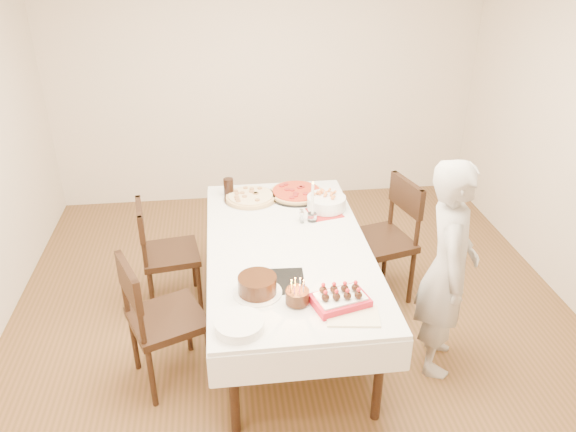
{
  "coord_description": "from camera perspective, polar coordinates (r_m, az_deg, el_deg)",
  "views": [
    {
      "loc": [
        -0.49,
        -3.31,
        2.8
      ],
      "look_at": [
        -0.07,
        0.1,
        0.98
      ],
      "focal_mm": 35.0,
      "sensor_mm": 36.0,
      "label": 1
    }
  ],
  "objects": [
    {
      "name": "pizza_white",
      "position": [
        4.65,
        -3.82,
        1.92
      ],
      "size": [
        0.48,
        0.48,
        0.04
      ],
      "primitive_type": "cylinder",
      "rotation": [
        0.0,
        0.0,
        0.06
      ],
      "color": "beige",
      "rests_on": "dining_table"
    },
    {
      "name": "dining_table",
      "position": [
        4.21,
        -0.0,
        -7.35
      ],
      "size": [
        1.25,
        2.19,
        0.75
      ],
      "primitive_type": "cube",
      "rotation": [
        0.0,
        0.0,
        -0.05
      ],
      "color": "white",
      "rests_on": "floor"
    },
    {
      "name": "red_placemat",
      "position": [
        4.45,
        3.74,
        0.31
      ],
      "size": [
        0.29,
        0.29,
        0.01
      ],
      "primitive_type": "cube",
      "rotation": [
        0.0,
        0.0,
        0.22
      ],
      "color": "#B21E1E",
      "rests_on": "dining_table"
    },
    {
      "name": "person",
      "position": [
        3.84,
        15.92,
        -5.22
      ],
      "size": [
        0.53,
        0.65,
        1.55
      ],
      "primitive_type": "imported",
      "rotation": [
        0.0,
        0.0,
        1.25
      ],
      "color": "beige",
      "rests_on": "floor"
    },
    {
      "name": "taper_candle",
      "position": [
        4.25,
        2.51,
        1.53
      ],
      "size": [
        0.08,
        0.08,
        0.34
      ],
      "primitive_type": "cylinder",
      "rotation": [
        0.0,
        0.0,
        0.15
      ],
      "color": "white",
      "rests_on": "dining_table"
    },
    {
      "name": "box_lid",
      "position": [
        3.35,
        6.58,
        -10.12
      ],
      "size": [
        0.33,
        0.25,
        0.03
      ],
      "primitive_type": "cube",
      "rotation": [
        0.0,
        0.0,
        -0.14
      ],
      "color": "beige",
      "rests_on": "dining_table"
    },
    {
      "name": "pasta_bowl",
      "position": [
        4.48,
        3.91,
        1.38
      ],
      "size": [
        0.31,
        0.31,
        0.1
      ],
      "primitive_type": "cylinder",
      "rotation": [
        0.0,
        0.0,
        0.01
      ],
      "color": "white",
      "rests_on": "dining_table"
    },
    {
      "name": "floor",
      "position": [
        4.37,
        1.07,
        -12.07
      ],
      "size": [
        5.0,
        5.0,
        0.0
      ],
      "primitive_type": "plane",
      "color": "brown",
      "rests_on": "ground"
    },
    {
      "name": "cola_glass",
      "position": [
        4.71,
        -6.05,
        2.91
      ],
      "size": [
        0.1,
        0.1,
        0.16
      ],
      "primitive_type": "cylinder",
      "rotation": [
        0.0,
        0.0,
        -0.18
      ],
      "color": "black",
      "rests_on": "dining_table"
    },
    {
      "name": "chair_left_savory",
      "position": [
        4.54,
        -11.82,
        -3.8
      ],
      "size": [
        0.54,
        0.54,
        0.92
      ],
      "primitive_type": null,
      "rotation": [
        0.0,
        0.0,
        3.29
      ],
      "color": "black",
      "rests_on": "floor"
    },
    {
      "name": "china_plate",
      "position": [
        3.53,
        -4.11,
        -7.66
      ],
      "size": [
        0.21,
        0.21,
        0.01
      ],
      "primitive_type": "cylinder",
      "rotation": [
        0.0,
        0.0,
        0.12
      ],
      "color": "white",
      "rests_on": "dining_table"
    },
    {
      "name": "strawberry_box",
      "position": [
        3.41,
        5.33,
        -8.42
      ],
      "size": [
        0.37,
        0.3,
        0.08
      ],
      "primitive_type": null,
      "rotation": [
        0.0,
        0.0,
        0.27
      ],
      "color": "#AC1324",
      "rests_on": "dining_table"
    },
    {
      "name": "pizza_pepperoni",
      "position": [
        4.72,
        0.85,
        2.39
      ],
      "size": [
        0.64,
        0.64,
        0.04
      ],
      "primitive_type": "cylinder",
      "rotation": [
        0.0,
        0.0,
        0.43
      ],
      "color": "red",
      "rests_on": "dining_table"
    },
    {
      "name": "wall_back",
      "position": [
        6.01,
        -2.25,
        13.87
      ],
      "size": [
        4.5,
        0.04,
        2.7
      ],
      "primitive_type": "cube",
      "color": "beige",
      "rests_on": "floor"
    },
    {
      "name": "chair_left_dessert",
      "position": [
        3.82,
        -12.15,
        -10.18
      ],
      "size": [
        0.65,
        0.65,
        0.98
      ],
      "primitive_type": null,
      "rotation": [
        0.0,
        0.0,
        3.53
      ],
      "color": "black",
      "rests_on": "floor"
    },
    {
      "name": "shaker_pair",
      "position": [
        4.27,
        1.44,
        -0.15
      ],
      "size": [
        0.08,
        0.08,
        0.09
      ],
      "primitive_type": null,
      "rotation": [
        0.0,
        0.0,
        -0.04
      ],
      "color": "white",
      "rests_on": "dining_table"
    },
    {
      "name": "plate_stack",
      "position": [
        3.24,
        -4.96,
        -10.95
      ],
      "size": [
        0.33,
        0.33,
        0.06
      ],
      "primitive_type": "cylinder",
      "rotation": [
        0.0,
        0.0,
        0.17
      ],
      "color": "white",
      "rests_on": "dining_table"
    },
    {
      "name": "cake_board",
      "position": [
        3.62,
        -0.68,
        -6.68
      ],
      "size": [
        0.31,
        0.31,
        0.01
      ],
      "primitive_type": "cube",
      "rotation": [
        0.0,
        0.0,
        -0.06
      ],
      "color": "black",
      "rests_on": "dining_table"
    },
    {
      "name": "birthday_cake",
      "position": [
        3.38,
        0.95,
        -7.7
      ],
      "size": [
        0.19,
        0.19,
        0.15
      ],
      "primitive_type": "cylinder",
      "rotation": [
        0.0,
        0.0,
        -0.39
      ],
      "color": "#3C1E10",
      "rests_on": "dining_table"
    },
    {
      "name": "chair_right_savory",
      "position": [
        4.57,
        9.22,
        -2.59
      ],
      "size": [
        0.64,
        0.64,
        1.02
      ],
      "primitive_type": null,
      "rotation": [
        0.0,
        0.0,
        0.26
      ],
      "color": "black",
      "rests_on": "floor"
    },
    {
      "name": "layer_cake",
      "position": [
        3.48,
        -3.13,
        -7.04
      ],
      "size": [
        0.39,
        0.39,
        0.12
      ],
      "primitive_type": "cylinder",
      "rotation": [
        0.0,
        0.0,
        -0.33
      ],
      "color": "black",
      "rests_on": "dining_table"
    }
  ]
}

